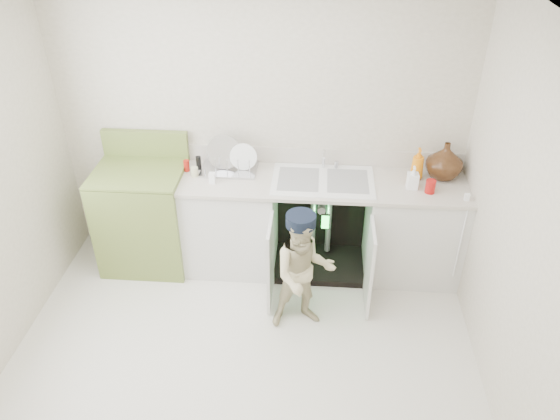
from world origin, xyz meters
name	(u,v)px	position (x,y,z in m)	size (l,w,h in m)	color
ground	(242,362)	(0.00, 0.00, 0.00)	(3.50, 3.50, 0.00)	beige
room_shell	(235,225)	(0.00, 0.00, 1.25)	(6.00, 5.50, 1.26)	beige
counter_run	(324,222)	(0.58, 1.21, 0.47)	(2.44, 1.02, 1.22)	silver
avocado_stove	(145,215)	(-1.02, 1.18, 0.49)	(0.76, 0.65, 1.18)	olive
repair_worker	(304,272)	(0.43, 0.47, 0.52)	(0.57, 0.64, 1.03)	beige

